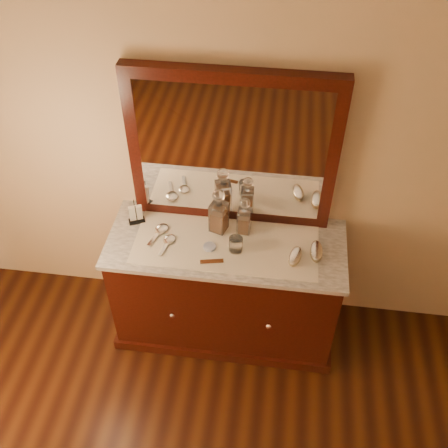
{
  "coord_description": "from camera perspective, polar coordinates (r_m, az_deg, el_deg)",
  "views": [
    {
      "loc": [
        0.28,
        -0.2,
        3.1
      ],
      "look_at": [
        0.0,
        1.85,
        1.1
      ],
      "focal_mm": 41.73,
      "sensor_mm": 36.0,
      "label": 1
    }
  ],
  "objects": [
    {
      "name": "brush_near",
      "position": [
        3.04,
        7.8,
        -3.54
      ],
      "size": [
        0.1,
        0.16,
        0.04
      ],
      "color": "#927E59",
      "rests_on": "lace_runner"
    },
    {
      "name": "tumblers",
      "position": [
        3.05,
        1.3,
        -2.22
      ],
      "size": [
        0.08,
        0.08,
        0.09
      ],
      "color": "white",
      "rests_on": "lace_runner"
    },
    {
      "name": "napkin_rack",
      "position": [
        3.27,
        -9.63,
        1.09
      ],
      "size": [
        0.12,
        0.1,
        0.15
      ],
      "color": "black",
      "rests_on": "marble_top"
    },
    {
      "name": "knob_right",
      "position": [
        3.24,
        4.91,
        -11.06
      ],
      "size": [
        0.04,
        0.04,
        0.04
      ],
      "primitive_type": "sphere",
      "color": "silver",
      "rests_on": "dresser_cabinet"
    },
    {
      "name": "lace_runner",
      "position": [
        3.11,
        0.2,
        -2.27
      ],
      "size": [
        1.1,
        0.45,
        0.0
      ],
      "primitive_type": "cube",
      "color": "beige",
      "rests_on": "marble_top"
    },
    {
      "name": "decanter_left",
      "position": [
        3.12,
        -0.58,
        1.04
      ],
      "size": [
        0.12,
        0.12,
        0.31
      ],
      "color": "#984E16",
      "rests_on": "lace_runner"
    },
    {
      "name": "marble_top",
      "position": [
        3.14,
        0.24,
        -2.23
      ],
      "size": [
        1.44,
        0.59,
        0.03
      ],
      "primitive_type": "cube",
      "color": "silver",
      "rests_on": "dresser_cabinet"
    },
    {
      "name": "mirror_frame",
      "position": [
        2.98,
        0.89,
        8.04
      ],
      "size": [
        1.2,
        0.08,
        1.0
      ],
      "primitive_type": "cube",
      "color": "black",
      "rests_on": "marble_top"
    },
    {
      "name": "dresser_cabinet",
      "position": [
        3.46,
        0.22,
        -7.11
      ],
      "size": [
        1.4,
        0.55,
        0.82
      ],
      "primitive_type": "cube",
      "color": "black",
      "rests_on": "floor"
    },
    {
      "name": "decanter_right",
      "position": [
        3.13,
        2.23,
        0.56
      ],
      "size": [
        0.08,
        0.08,
        0.26
      ],
      "color": "#984E16",
      "rests_on": "lace_runner"
    },
    {
      "name": "dresser_plinth",
      "position": [
        3.75,
        0.21,
        -10.66
      ],
      "size": [
        1.46,
        0.59,
        0.08
      ],
      "primitive_type": "cube",
      "color": "black",
      "rests_on": "floor"
    },
    {
      "name": "knob_left",
      "position": [
        3.29,
        -5.7,
        -9.91
      ],
      "size": [
        0.04,
        0.04,
        0.04
      ],
      "primitive_type": "sphere",
      "color": "silver",
      "rests_on": "dresser_cabinet"
    },
    {
      "name": "hand_mirror_outer",
      "position": [
        3.2,
        -7.01,
        -0.75
      ],
      "size": [
        0.11,
        0.21,
        0.02
      ],
      "color": "silver",
      "rests_on": "lace_runner"
    },
    {
      "name": "brush_far",
      "position": [
        3.09,
        10.07,
        -2.97
      ],
      "size": [
        0.07,
        0.16,
        0.04
      ],
      "color": "#927E59",
      "rests_on": "lace_runner"
    },
    {
      "name": "mirror_glass",
      "position": [
        2.96,
        0.81,
        7.66
      ],
      "size": [
        1.06,
        0.01,
        0.86
      ],
      "primitive_type": "cube",
      "color": "white",
      "rests_on": "marble_top"
    },
    {
      "name": "pin_dish",
      "position": [
        3.09,
        -1.59,
        -2.51
      ],
      "size": [
        0.08,
        0.08,
        0.01
      ],
      "primitive_type": "cylinder",
      "rotation": [
        0.0,
        0.0,
        0.08
      ],
      "color": "white",
      "rests_on": "lace_runner"
    },
    {
      "name": "comb",
      "position": [
        3.02,
        -1.35,
        -4.1
      ],
      "size": [
        0.14,
        0.05,
        0.01
      ],
      "primitive_type": "cube",
      "rotation": [
        0.0,
        0.0,
        0.2
      ],
      "color": "#693012",
      "rests_on": "lace_runner"
    },
    {
      "name": "hand_mirror_inner",
      "position": [
        3.14,
        -6.11,
        -1.88
      ],
      "size": [
        0.09,
        0.19,
        0.02
      ],
      "color": "silver",
      "rests_on": "lace_runner"
    }
  ]
}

